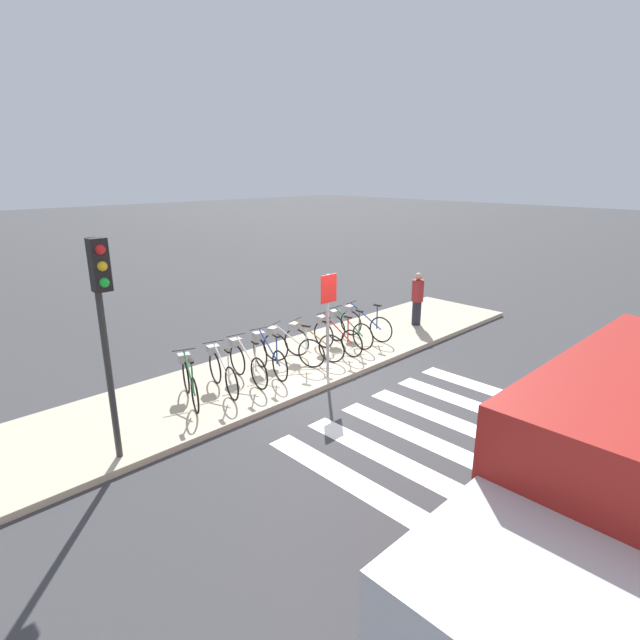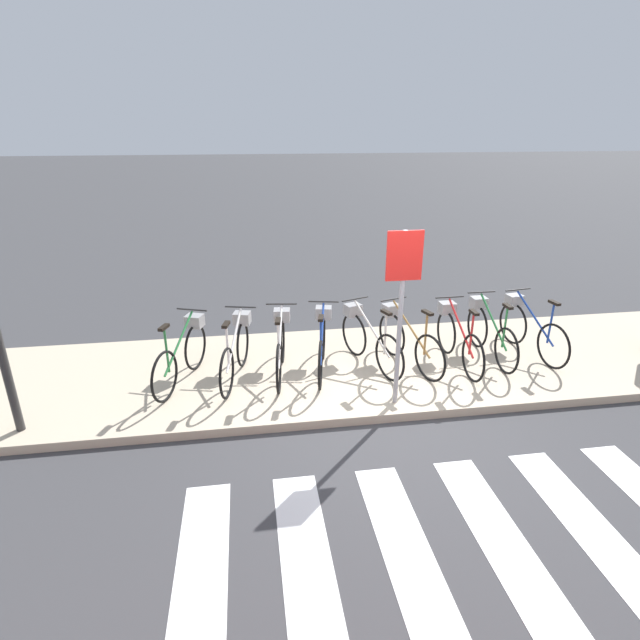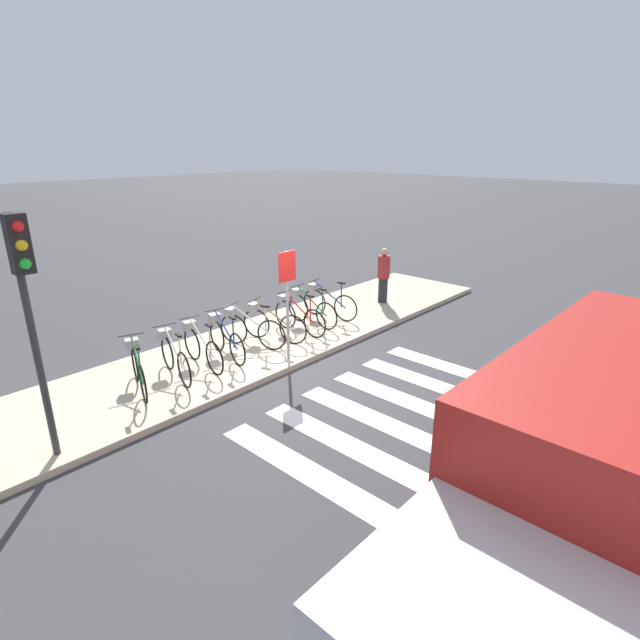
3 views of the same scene
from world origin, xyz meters
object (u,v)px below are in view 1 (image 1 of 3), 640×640
Objects in this scene: parked_bicycle_7 at (346,328)px; pedestrian at (417,298)px; parked_bicycle_4 at (290,346)px; parked_bicycle_8 at (363,322)px; parked_bicycle_1 at (221,369)px; parked_bicycle_6 at (335,334)px; parked_bicycle_5 at (310,341)px; sign_post at (328,308)px; parked_bicycle_2 at (246,361)px; traffic_light at (103,306)px; parked_bicycle_3 at (268,354)px; parked_bicycle_0 at (189,380)px.

parked_bicycle_7 is 1.07× the size of pedestrian.
parked_bicycle_4 is at bearing 176.93° from pedestrian.
parked_bicycle_8 is at bearing 0.82° from parked_bicycle_4.
pedestrian is at bearing -5.26° from parked_bicycle_7.
parked_bicycle_1 is at bearing -178.12° from parked_bicycle_8.
parked_bicycle_6 is 1.30m from parked_bicycle_8.
pedestrian is at bearing -1.61° from parked_bicycle_6.
parked_bicycle_5 is 0.69× the size of sign_post.
pedestrian reaches higher than parked_bicycle_1.
parked_bicycle_8 is at bearing 1.71° from parked_bicycle_2.
traffic_light is at bearing -170.12° from parked_bicycle_8.
parked_bicycle_6 is at bearing -6.68° from parked_bicycle_4.
parked_bicycle_3 is at bearing 2.21° from parked_bicycle_1.
parked_bicycle_0 is 4.64m from parked_bicycle_7.
parked_bicycle_7 is at bearing 15.01° from parked_bicycle_6.
parked_bicycle_7 is (1.36, 0.09, 0.00)m from parked_bicycle_5.
parked_bicycle_8 is 0.47× the size of traffic_light.
parked_bicycle_2 is at bearing 1.18° from parked_bicycle_0.
parked_bicycle_3 is 0.98× the size of parked_bicycle_6.
sign_post is at bearing -141.06° from parked_bicycle_6.
traffic_light is (-7.18, -1.25, 2.06)m from parked_bicycle_8.
parked_bicycle_2 is 0.47× the size of traffic_light.
sign_post reaches higher than parked_bicycle_6.
pedestrian reaches higher than parked_bicycle_7.
parked_bicycle_3 is at bearing 178.75° from parked_bicycle_5.
sign_post reaches higher than parked_bicycle_2.
parked_bicycle_3 is 1.04× the size of parked_bicycle_4.
parked_bicycle_7 is (3.89, 0.11, 0.00)m from parked_bicycle_1.
traffic_light reaches higher than parked_bicycle_7.
pedestrian is (6.64, -0.14, 0.36)m from parked_bicycle_1.
parked_bicycle_2 and parked_bicycle_7 have the same top height.
parked_bicycle_1 is 0.99× the size of parked_bicycle_8.
pedestrian is (4.12, -0.16, 0.36)m from parked_bicycle_5.
traffic_light reaches higher than parked_bicycle_8.
pedestrian reaches higher than parked_bicycle_4.
parked_bicycle_3 is (1.99, 0.04, 0.00)m from parked_bicycle_0.
parked_bicycle_3 and parked_bicycle_7 have the same top height.
parked_bicycle_8 is at bearing 3.63° from parked_bicycle_5.
parked_bicycle_6 is at bearing -2.60° from parked_bicycle_3.
parked_bicycle_1 is 3.90m from parked_bicycle_7.
parked_bicycle_5 is 2.06m from parked_bicycle_8.
parked_bicycle_6 is at bearing -171.36° from parked_bicycle_8.
parked_bicycle_8 is (4.59, 0.15, 0.00)m from parked_bicycle_1.
parked_bicycle_0 is at bearing -178.43° from parked_bicycle_8.
parked_bicycle_5 is at bearing -0.38° from parked_bicycle_2.
parked_bicycle_3 is 0.98× the size of parked_bicycle_7.
traffic_light reaches higher than parked_bicycle_6.
parked_bicycle_3 is 0.71× the size of sign_post.
parked_bicycle_6 is at bearing -4.82° from parked_bicycle_5.
parked_bicycle_2 is 1.01× the size of parked_bicycle_3.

